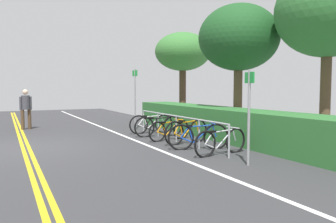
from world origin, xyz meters
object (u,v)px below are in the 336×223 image
(pedestrian, at_px, (26,106))
(tree_near_left, at_px, (183,53))
(bicycle_4, at_px, (198,137))
(tree_mid, at_px, (239,38))
(sign_post_far, at_px, (249,108))
(bicycle_2, at_px, (170,130))
(tree_far_right, at_px, (328,12))
(sign_post_near, at_px, (135,94))
(bike_rack, at_px, (176,122))
(bicycle_3, at_px, (187,132))
(bicycle_1, at_px, (159,126))
(bicycle_5, at_px, (221,142))
(bicycle_0, at_px, (151,124))

(pedestrian, bearing_deg, tree_near_left, 87.72)
(bicycle_4, xyz_separation_m, tree_mid, (-1.82, 2.77, 3.13))
(sign_post_far, bearing_deg, bicycle_2, 179.49)
(tree_far_right, bearing_deg, sign_post_near, -147.40)
(tree_near_left, bearing_deg, sign_post_far, -19.90)
(bike_rack, height_order, bicycle_2, bike_rack)
(bicycle_3, relative_size, pedestrian, 1.03)
(bicycle_1, bearing_deg, bicycle_4, -0.88)
(bike_rack, bearing_deg, bicycle_4, -2.05)
(bike_rack, distance_m, sign_post_far, 3.64)
(bicycle_1, height_order, bicycle_5, bicycle_1)
(sign_post_near, bearing_deg, bike_rack, 0.73)
(sign_post_far, bearing_deg, pedestrian, -156.42)
(bicycle_2, bearing_deg, tree_near_left, 147.12)
(bike_rack, relative_size, bicycle_3, 3.26)
(bicycle_4, distance_m, sign_post_near, 5.14)
(bicycle_3, height_order, tree_mid, tree_mid)
(bicycle_1, relative_size, bicycle_2, 1.08)
(bicycle_3, bearing_deg, bicycle_4, -10.62)
(bicycle_2, xyz_separation_m, tree_near_left, (-4.94, 3.19, 3.15))
(bicycle_1, xyz_separation_m, tree_mid, (0.95, 2.73, 3.13))
(tree_near_left, bearing_deg, sign_post_near, -61.21)
(sign_post_near, bearing_deg, tree_near_left, 118.79)
(bicycle_4, relative_size, pedestrian, 1.02)
(bicycle_5, bearing_deg, sign_post_far, -6.49)
(bicycle_3, relative_size, sign_post_far, 0.81)
(pedestrian, bearing_deg, tree_far_right, 44.43)
(sign_post_near, distance_m, tree_near_left, 4.15)
(bicycle_4, height_order, pedestrian, pedestrian)
(sign_post_far, bearing_deg, tree_near_left, 160.10)
(bicycle_1, xyz_separation_m, sign_post_near, (-2.25, -0.04, 1.13))
(bicycle_2, bearing_deg, bicycle_4, -0.26)
(bike_rack, xyz_separation_m, tree_near_left, (-5.34, 3.15, 2.85))
(bicycle_1, xyz_separation_m, pedestrian, (-4.30, -4.09, 0.60))
(bicycle_2, relative_size, sign_post_near, 0.67)
(bicycle_0, distance_m, tree_mid, 4.49)
(sign_post_far, bearing_deg, bike_rack, 178.75)
(sign_post_far, bearing_deg, sign_post_near, 179.74)
(bicycle_5, distance_m, tree_far_right, 5.20)
(pedestrian, bearing_deg, bike_rack, 36.05)
(bicycle_0, relative_size, bicycle_2, 1.04)
(bicycle_3, height_order, sign_post_near, sign_post_near)
(pedestrian, xyz_separation_m, sign_post_near, (2.05, 4.05, 0.54))
(tree_near_left, bearing_deg, tree_far_right, 4.75)
(bicycle_2, bearing_deg, tree_mid, 89.71)
(tree_near_left, xyz_separation_m, tree_far_right, (7.76, 0.64, 0.48))
(bicycle_4, distance_m, tree_near_left, 8.11)
(pedestrian, bearing_deg, bicycle_1, 43.59)
(bicycle_2, distance_m, sign_post_far, 4.09)
(bicycle_4, height_order, tree_mid, tree_mid)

